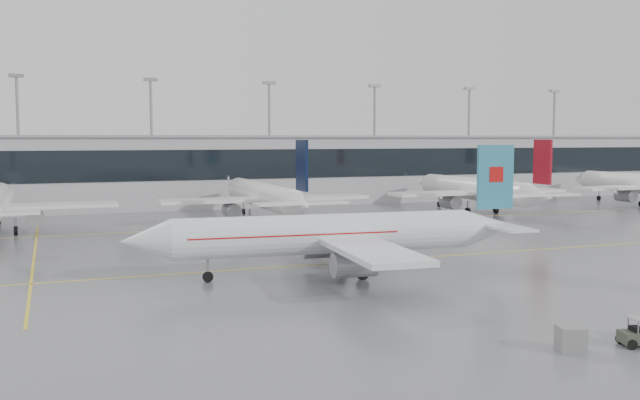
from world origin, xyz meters
name	(u,v)px	position (x,y,z in m)	size (l,w,h in m)	color
ground	(364,261)	(0.00, 0.00, 0.00)	(320.00, 320.00, 0.00)	slate
taxi_line_main	(364,261)	(0.00, 0.00, 0.01)	(120.00, 0.25, 0.01)	yellow
taxi_line_north	(273,226)	(0.00, 30.00, 0.01)	(120.00, 0.25, 0.01)	yellow
taxi_line_cross	(34,256)	(-30.00, 15.00, 0.01)	(0.25, 60.00, 0.01)	yellow
terminal	(220,171)	(0.00, 62.00, 6.00)	(180.00, 15.00, 12.00)	#A7A7AB
terminal_glass	(230,164)	(0.00, 54.45, 7.50)	(180.00, 0.20, 5.00)	black
terminal_roof	(220,136)	(0.00, 62.00, 12.20)	(182.00, 16.00, 0.40)	gray
light_masts	(212,130)	(0.00, 68.00, 13.34)	(156.40, 1.00, 22.60)	gray
air_canada_jet	(340,234)	(-4.81, -5.46, 3.58)	(36.15, 28.89, 11.30)	white
parked_jet_c	(265,197)	(0.00, 33.69, 3.71)	(29.64, 36.96, 11.72)	white
parked_jet_d	(478,190)	(35.00, 33.69, 3.71)	(29.64, 36.96, 11.72)	white
gse_unit	(571,339)	(-1.26, -30.85, 0.72)	(1.44, 1.33, 1.44)	gray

